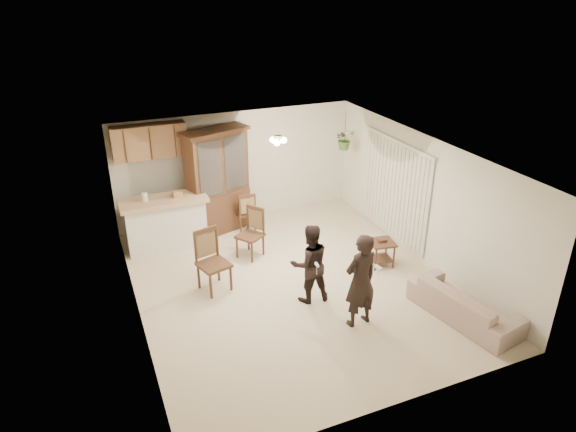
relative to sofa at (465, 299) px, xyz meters
name	(u,v)px	position (x,y,z in m)	size (l,w,h in m)	color
floor	(293,284)	(-2.19, 2.06, -0.37)	(6.50, 6.50, 0.00)	beige
ceiling	(293,155)	(-2.19, 2.06, 2.13)	(5.50, 6.50, 0.02)	white
wall_back	(237,166)	(-2.19, 5.31, 0.88)	(5.50, 0.02, 2.50)	silver
wall_front	(398,329)	(-2.19, -1.19, 0.88)	(5.50, 0.02, 2.50)	silver
wall_left	(132,253)	(-4.94, 2.06, 0.88)	(0.02, 6.50, 2.50)	silver
wall_right	(423,199)	(0.56, 2.06, 0.88)	(0.02, 6.50, 2.50)	silver
breakfast_bar	(166,225)	(-4.04, 4.41, 0.13)	(1.60, 0.55, 1.00)	silver
bar_top	(163,201)	(-4.04, 4.41, 0.68)	(1.75, 0.70, 0.08)	tan
upper_cabinets	(149,141)	(-4.09, 5.13, 1.73)	(1.50, 0.34, 0.70)	#9A6643
vertical_blinds	(395,190)	(0.52, 2.96, 0.73)	(0.06, 2.30, 2.10)	beige
ceiling_fixture	(278,140)	(-1.99, 3.26, 2.03)	(0.36, 0.36, 0.20)	beige
hanging_plant	(345,139)	(0.11, 4.46, 1.48)	(0.43, 0.37, 0.48)	#375F26
plant_cord	(345,125)	(0.11, 4.46, 1.81)	(0.01, 0.01, 0.65)	black
sofa	(465,299)	(0.00, 0.00, 0.00)	(1.87, 0.73, 0.73)	#C1B49F
adult	(361,276)	(-1.68, 0.56, 0.53)	(0.66, 0.43, 1.80)	black
child	(310,266)	(-2.12, 1.49, 0.31)	(0.66, 0.51, 1.35)	black
china_hutch	(217,182)	(-2.80, 4.78, 0.77)	(1.56, 0.99, 2.30)	#3B2715
side_table	(381,253)	(-0.32, 2.03, -0.10)	(0.54, 0.54, 0.57)	#3B2715
chair_bar	(214,274)	(-3.56, 2.44, -0.04)	(0.63, 0.63, 1.15)	#3B2715
chair_hutch_left	(250,243)	(-2.57, 3.35, -0.07)	(0.64, 0.64, 1.04)	#3B2715
chair_hutch_right	(246,219)	(-2.26, 4.56, -0.11)	(0.42, 0.42, 0.91)	#3B2715
controller_adult	(378,268)	(-1.62, 0.19, 0.87)	(0.04, 0.14, 0.04)	white
controller_child	(317,265)	(-2.15, 1.16, 0.51)	(0.04, 0.12, 0.04)	white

